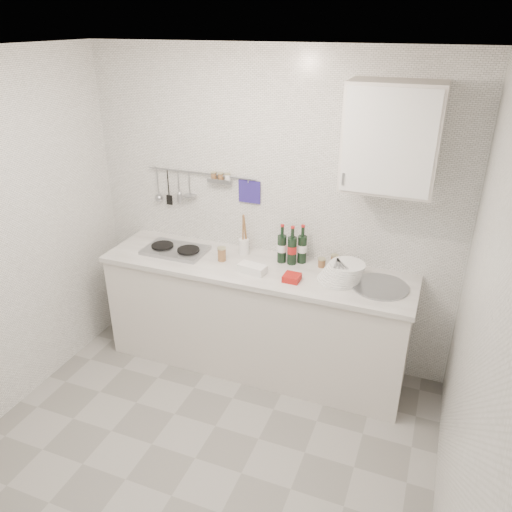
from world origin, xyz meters
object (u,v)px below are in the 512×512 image
(wine_bottles, at_px, (292,244))
(plate_stack_hob, at_px, (185,250))
(wall_cabinet, at_px, (392,138))
(utensil_crock, at_px, (244,244))
(plate_stack_sink, at_px, (342,272))

(wine_bottles, bearing_deg, plate_stack_hob, -171.90)
(wine_bottles, bearing_deg, wall_cabinet, -3.15)
(plate_stack_hob, bearing_deg, wine_bottles, 8.10)
(wall_cabinet, relative_size, plate_stack_hob, 2.47)
(plate_stack_hob, height_order, utensil_crock, utensil_crock)
(utensil_crock, bearing_deg, wine_bottles, -2.30)
(wall_cabinet, height_order, plate_stack_sink, wall_cabinet)
(wall_cabinet, distance_m, utensil_crock, 1.43)
(plate_stack_hob, bearing_deg, wall_cabinet, 3.31)
(utensil_crock, bearing_deg, wall_cabinet, -2.82)
(wall_cabinet, height_order, wine_bottles, wall_cabinet)
(plate_stack_hob, distance_m, wine_bottles, 0.89)
(wine_bottles, height_order, utensil_crock, utensil_crock)
(wall_cabinet, bearing_deg, wine_bottles, 176.85)
(utensil_crock, bearing_deg, plate_stack_hob, -163.17)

